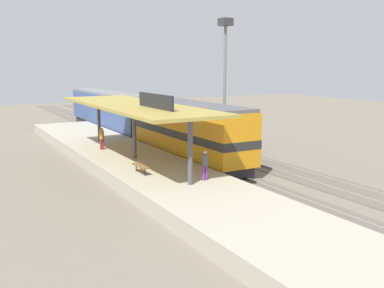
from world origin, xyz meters
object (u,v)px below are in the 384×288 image
Objects in this scene: passenger_carriage_single at (110,111)px; light_mast at (225,54)px; person_walking at (205,164)px; locomotive at (187,131)px; person_waiting at (102,137)px; freight_car at (192,122)px; platform_bench at (140,166)px.

passenger_carriage_single is 1.71× the size of light_mast.
passenger_carriage_single is 11.70× the size of person_walking.
locomotive is 8.44× the size of person_walking.
person_walking is (-3.43, -26.32, -0.46)m from passenger_carriage_single.
person_waiting is at bearing -166.63° from light_mast.
locomotive is at bearing -122.16° from freight_car.
locomotive is 1.23× the size of light_mast.
platform_bench is 0.99× the size of person_walking.
person_waiting reaches higher than platform_bench.
locomotive is at bearing -31.48° from person_waiting.
light_mast is at bearing 40.36° from locomotive.
person_waiting is 11.96m from person_walking.
freight_car is 17.58m from person_walking.
locomotive is 11.86m from light_mast.
light_mast is (7.80, 6.63, 5.99)m from locomotive.
freight_car is 7.02× the size of person_waiting.
light_mast reaches higher than person_walking.
light_mast is 19.81m from person_walking.
light_mast is 6.84× the size of person_walking.
platform_bench is 0.08× the size of passenger_carriage_single.
freight_car reaches higher than person_waiting.
light_mast reaches higher than person_waiting.
passenger_carriage_single reaches higher than person_waiting.
light_mast is (3.20, -0.69, 6.43)m from freight_car.
platform_bench is 4.19m from person_walking.
freight_car is (4.60, -10.68, -0.34)m from passenger_carriage_single.
platform_bench is 16.30m from freight_car.
platform_bench is at bearing -139.90° from locomotive.
platform_bench is at bearing -130.60° from freight_car.
light_mast is (13.80, 11.68, 7.05)m from platform_bench.
person_waiting is at bearing 100.55° from person_walking.
locomotive is 18.00m from passenger_carriage_single.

